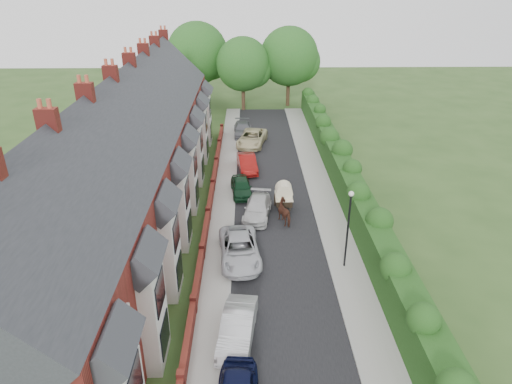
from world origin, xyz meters
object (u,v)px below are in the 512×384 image
(car_white, at_px, (257,208))
(car_grey, at_px, (243,129))
(car_green, at_px, (241,187))
(horse_cart, at_px, (284,194))
(car_silver_b, at_px, (240,249))
(lamppost, at_px, (349,220))
(horse, at_px, (286,212))
(car_beige, at_px, (252,138))
(car_silver_a, at_px, (238,327))
(car_red, at_px, (247,163))

(car_white, relative_size, car_grey, 0.95)
(car_green, relative_size, horse_cart, 1.31)
(car_silver_b, distance_m, car_green, 9.37)
(lamppost, bearing_deg, car_white, 128.06)
(car_green, xyz_separation_m, horse, (3.24, -4.71, 0.16))
(car_beige, relative_size, horse_cart, 1.84)
(lamppost, relative_size, car_silver_b, 0.98)
(horse, bearing_deg, car_beige, -105.99)
(car_green, bearing_deg, car_white, -78.13)
(car_green, xyz_separation_m, car_grey, (0.00, 15.03, 0.03))
(car_silver_b, xyz_separation_m, car_grey, (0.00, 24.40, -0.04))
(car_white, bearing_deg, car_silver_a, -86.93)
(car_silver_a, relative_size, car_green, 1.12)
(lamppost, relative_size, car_red, 1.19)
(car_silver_b, relative_size, horse, 2.68)
(car_red, bearing_deg, car_green, -102.67)
(car_silver_a, xyz_separation_m, car_grey, (0.00, 31.36, -0.03))
(car_white, relative_size, horse, 2.30)
(car_beige, distance_m, horse_cart, 14.58)
(lamppost, relative_size, car_white, 1.14)
(lamppost, distance_m, horse, 6.94)
(car_grey, relative_size, horse, 2.43)
(car_silver_a, distance_m, car_white, 12.62)
(car_white, distance_m, car_grey, 18.84)
(lamppost, bearing_deg, car_green, 121.69)
(car_silver_a, xyz_separation_m, car_silver_b, (0.00, 6.96, 0.01))
(car_green, distance_m, horse, 5.72)
(car_red, distance_m, horse, 10.05)
(car_white, bearing_deg, car_silver_b, -93.73)
(car_silver_a, bearing_deg, lamppost, 50.38)
(horse_cart, bearing_deg, lamppost, -67.91)
(car_silver_b, height_order, car_white, car_silver_b)
(car_white, xyz_separation_m, horse, (2.01, -0.94, 0.17))
(car_silver_b, bearing_deg, car_silver_a, -95.61)
(car_silver_b, relative_size, car_grey, 1.11)
(horse_cart, bearing_deg, horse, -90.00)
(car_green, bearing_deg, car_grey, 83.76)
(car_grey, bearing_deg, car_beige, -74.77)
(lamppost, height_order, horse_cart, lamppost)
(car_grey, xyz_separation_m, horse_cart, (3.24, -17.62, 0.54))
(car_silver_b, bearing_deg, car_grey, 84.39)
(car_silver_a, bearing_deg, car_silver_b, 97.41)
(car_beige, bearing_deg, car_silver_a, -80.06)
(horse, bearing_deg, car_white, -48.79)
(horse, bearing_deg, lamppost, 95.40)
(car_silver_b, distance_m, car_white, 5.73)
(car_beige, height_order, car_grey, car_beige)
(horse_cart, bearing_deg, car_grey, 100.42)
(car_green, bearing_deg, horse, -61.68)
(lamppost, bearing_deg, horse_cart, 112.09)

